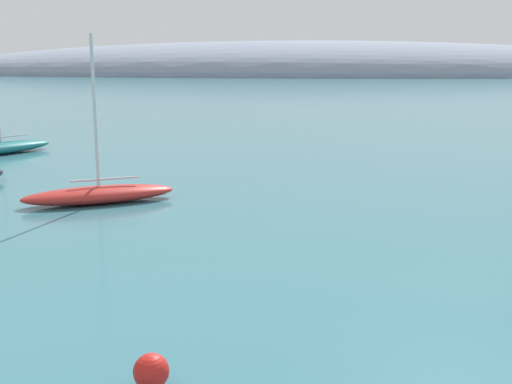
# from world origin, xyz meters

# --- Properties ---
(distant_ridge) EXTENTS (283.06, 71.88, 24.29)m
(distant_ridge) POSITION_xyz_m (-2.20, 237.07, 0.00)
(distant_ridge) COLOR gray
(distant_ridge) RESTS_ON ground
(sailboat_red_mid_mooring) EXTENTS (7.95, 5.34, 8.63)m
(sailboat_red_mid_mooring) POSITION_xyz_m (-10.26, 29.52, 0.51)
(sailboat_red_mid_mooring) COLOR red
(sailboat_red_mid_mooring) RESTS_ON water
(sailboat_teal_outer_mooring) EXTENTS (6.55, 8.01, 10.83)m
(sailboat_teal_outer_mooring) POSITION_xyz_m (-23.26, 45.28, 0.56)
(sailboat_teal_outer_mooring) COLOR #1E6B70
(sailboat_teal_outer_mooring) RESTS_ON water
(mooring_buoy_red) EXTENTS (0.85, 0.85, 0.85)m
(mooring_buoy_red) POSITION_xyz_m (-2.91, 11.00, 0.42)
(mooring_buoy_red) COLOR red
(mooring_buoy_red) RESTS_ON water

